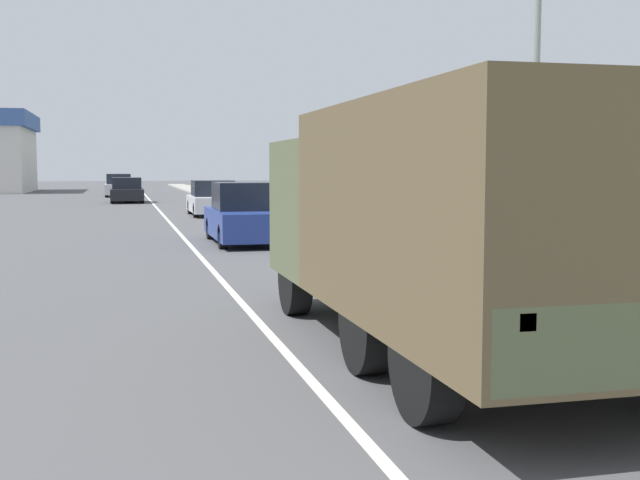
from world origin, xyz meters
name	(u,v)px	position (x,y,z in m)	size (l,w,h in m)	color
ground_plane	(163,215)	(0.00, 40.00, 0.00)	(180.00, 180.00, 0.00)	#4C4C4F
lane_centre_stripe	(163,215)	(0.00, 40.00, 0.00)	(0.12, 120.00, 0.00)	silver
sidewalk_right	(263,212)	(4.50, 40.00, 0.06)	(1.80, 120.00, 0.12)	#9E9B93
grass_strip_right	(355,212)	(8.90, 40.00, 0.01)	(7.00, 120.00, 0.02)	#6B9347
military_truck	(446,215)	(1.75, 12.29, 1.57)	(2.59, 7.60, 2.76)	#545B3D
car_nearest_ahead	(244,216)	(1.52, 25.94, 0.75)	(1.77, 4.54, 1.68)	navy
car_second_ahead	(213,200)	(2.11, 38.96, 0.69)	(1.95, 4.42, 1.53)	silver
car_third_ahead	(127,191)	(-1.44, 53.03, 0.67)	(1.89, 4.32, 1.49)	black
car_fourth_ahead	(119,186)	(-1.92, 63.12, 0.73)	(1.89, 4.45, 1.62)	#B7BABF
utility_box	(610,270)	(6.20, 15.76, 0.37)	(0.55, 0.45, 0.70)	#3D7042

